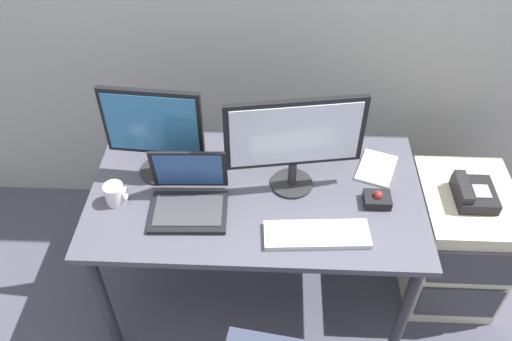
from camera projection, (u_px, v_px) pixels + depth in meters
ground_plane at (256, 290)px, 2.74m from camera, size 8.00×8.00×0.00m
desk at (256, 204)px, 2.28m from camera, size 1.41×0.78×0.75m
file_cabinet at (453, 241)px, 2.56m from camera, size 0.42×0.53×0.64m
desk_phone at (473, 193)px, 2.31m from camera, size 0.17×0.20×0.09m
monitor_main at (295, 138)px, 2.07m from camera, size 0.56×0.18×0.44m
monitor_side at (153, 129)px, 2.14m from camera, size 0.41×0.18×0.43m
keyboard at (317, 234)px, 2.03m from camera, size 0.42×0.16×0.03m
laptop at (189, 196)px, 2.12m from camera, size 0.32×0.27×0.24m
trackball_mouse at (377, 199)px, 2.16m from camera, size 0.11×0.09×0.07m
coffee_mug at (115, 194)px, 2.15m from camera, size 0.09×0.08×0.09m
paper_notepad at (376, 168)px, 2.31m from camera, size 0.21×0.25×0.01m
banana at (323, 146)px, 2.40m from camera, size 0.15×0.18×0.04m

